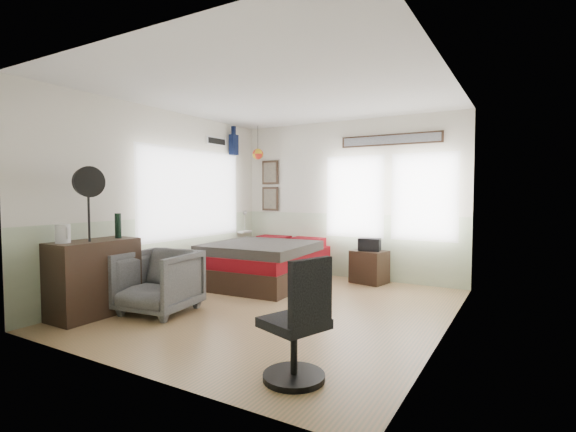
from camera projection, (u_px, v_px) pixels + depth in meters
The scene contains 12 objects.
ground_plane at pixel (279, 308), 5.31m from camera, with size 4.00×4.50×0.01m, color #957C54.
room_shell at pixel (281, 181), 5.42m from camera, with size 4.02×4.52×2.71m.
wall_decor at pixel (283, 157), 7.44m from camera, with size 3.55×1.32×1.44m.
bed at pixel (267, 262), 6.81m from camera, with size 1.61×2.17×0.67m.
dresser at pixel (94, 278), 4.97m from camera, with size 0.48×1.00×0.90m, color #322016.
armchair at pixel (159, 282), 5.07m from camera, with size 0.81×0.84×0.76m, color slate.
nightstand at pixel (369, 267), 6.77m from camera, with size 0.53×0.42×0.53m, color #322016.
task_chair at pixel (299, 331), 3.20m from camera, with size 0.56×0.56×0.98m.
kettle at pixel (63, 234), 4.68m from camera, with size 0.19×0.16×0.21m.
bottle at pixel (118, 226), 5.19m from camera, with size 0.08×0.08×0.31m, color black.
stand_fan at pixel (89, 183), 4.77m from camera, with size 0.16×0.35×0.87m.
black_bag at pixel (370, 245), 6.75m from camera, with size 0.34×0.22×0.20m, color black.
Camera 1 is at (2.74, -4.47, 1.46)m, focal length 26.00 mm.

